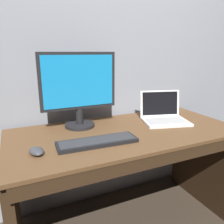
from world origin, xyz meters
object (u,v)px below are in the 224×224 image
Objects in this scene: wired_keyboard at (97,142)px; computer_mouse at (36,151)px; laptop_white at (164,115)px; external_monitor at (79,89)px.

computer_mouse is (-0.33, 0.01, 0.00)m from wired_keyboard.
laptop_white is 0.81× the size of wired_keyboard.
wired_keyboard is at bearing -162.06° from laptop_white.
laptop_white is 0.64m from wired_keyboard.
external_monitor is (-0.62, 0.13, 0.22)m from laptop_white.
computer_mouse is (-0.94, -0.19, -0.03)m from laptop_white.
computer_mouse is at bearing 179.11° from wired_keyboard.
external_monitor reaches higher than laptop_white.
laptop_white is 0.74× the size of external_monitor.
computer_mouse is at bearing -135.60° from external_monitor.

